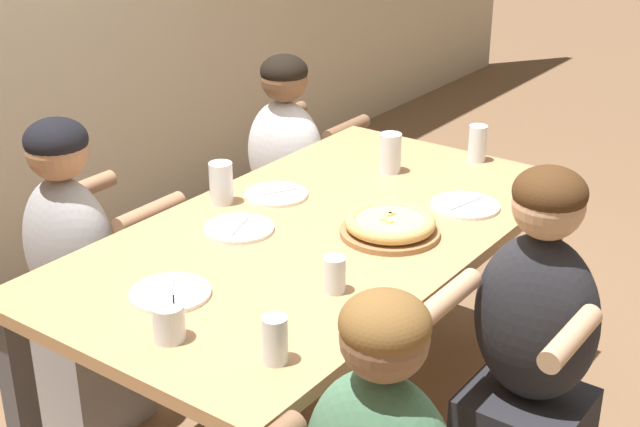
# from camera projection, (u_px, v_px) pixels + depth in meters

# --- Properties ---
(dining_table) EXTENTS (1.83, 0.98, 0.78)m
(dining_table) POSITION_uv_depth(u_px,v_px,m) (320.00, 253.00, 2.82)
(dining_table) COLOR tan
(dining_table) RESTS_ON ground
(pizza_board_main) EXTENTS (0.31, 0.31, 0.06)m
(pizza_board_main) POSITION_uv_depth(u_px,v_px,m) (390.00, 225.00, 2.73)
(pizza_board_main) COLOR #996B42
(pizza_board_main) RESTS_ON dining_table
(empty_plate_a) EXTENTS (0.22, 0.22, 0.02)m
(empty_plate_a) POSITION_uv_depth(u_px,v_px,m) (170.00, 293.00, 2.39)
(empty_plate_a) COLOR white
(empty_plate_a) RESTS_ON dining_table
(empty_plate_b) EXTENTS (0.22, 0.22, 0.02)m
(empty_plate_b) POSITION_uv_depth(u_px,v_px,m) (239.00, 228.00, 2.77)
(empty_plate_b) COLOR white
(empty_plate_b) RESTS_ON dining_table
(empty_plate_c) EXTENTS (0.22, 0.22, 0.02)m
(empty_plate_c) POSITION_uv_depth(u_px,v_px,m) (276.00, 194.00, 3.02)
(empty_plate_c) COLOR white
(empty_plate_c) RESTS_ON dining_table
(empty_plate_d) EXTENTS (0.23, 0.23, 0.02)m
(empty_plate_d) POSITION_uv_depth(u_px,v_px,m) (465.00, 206.00, 2.94)
(empty_plate_d) COLOR white
(empty_plate_d) RESTS_ON dining_table
(cocktail_glass_blue) EXTENTS (0.08, 0.08, 0.12)m
(cocktail_glass_blue) POSITION_uv_depth(u_px,v_px,m) (169.00, 324.00, 2.17)
(cocktail_glass_blue) COLOR silver
(cocktail_glass_blue) RESTS_ON dining_table
(drinking_glass_a) EXTENTS (0.08, 0.08, 0.14)m
(drinking_glass_a) POSITION_uv_depth(u_px,v_px,m) (390.00, 155.00, 3.21)
(drinking_glass_a) COLOR silver
(drinking_glass_a) RESTS_ON dining_table
(drinking_glass_b) EXTENTS (0.06, 0.06, 0.12)m
(drinking_glass_b) POSITION_uv_depth(u_px,v_px,m) (275.00, 342.00, 2.08)
(drinking_glass_b) COLOR silver
(drinking_glass_b) RESTS_ON dining_table
(drinking_glass_c) EXTENTS (0.07, 0.07, 0.14)m
(drinking_glass_c) POSITION_uv_depth(u_px,v_px,m) (477.00, 145.00, 3.32)
(drinking_glass_c) COLOR silver
(drinking_glass_c) RESTS_ON dining_table
(drinking_glass_d) EXTENTS (0.06, 0.06, 0.10)m
(drinking_glass_d) POSITION_uv_depth(u_px,v_px,m) (335.00, 276.00, 2.40)
(drinking_glass_d) COLOR silver
(drinking_glass_d) RESTS_ON dining_table
(drinking_glass_e) EXTENTS (0.08, 0.08, 0.14)m
(drinking_glass_e) POSITION_uv_depth(u_px,v_px,m) (221.00, 186.00, 2.95)
(drinking_glass_e) COLOR silver
(drinking_glass_e) RESTS_ON dining_table
(diner_far_midleft) EXTENTS (0.51, 0.40, 1.12)m
(diner_far_midleft) POSITION_uv_depth(u_px,v_px,m) (76.00, 291.00, 2.98)
(diner_far_midleft) COLOR #99999E
(diner_far_midleft) RESTS_ON ground
(diner_near_center) EXTENTS (0.51, 0.40, 1.13)m
(diner_near_center) POSITION_uv_depth(u_px,v_px,m) (530.00, 368.00, 2.54)
(diner_near_center) COLOR #232328
(diner_near_center) RESTS_ON ground
(diner_far_right) EXTENTS (0.51, 0.40, 1.09)m
(diner_far_right) POSITION_uv_depth(u_px,v_px,m) (287.00, 190.00, 3.83)
(diner_far_right) COLOR silver
(diner_far_right) RESTS_ON ground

